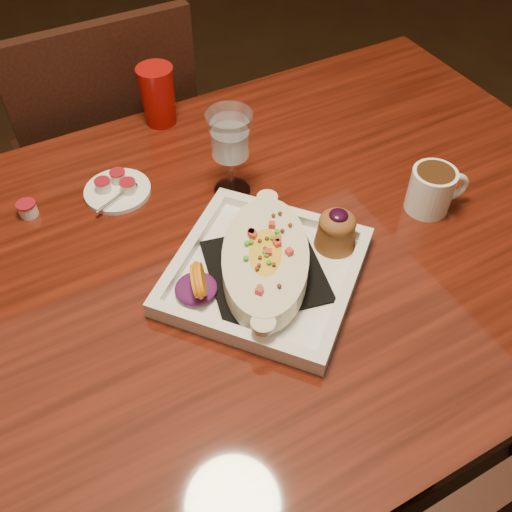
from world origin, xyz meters
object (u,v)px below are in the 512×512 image
chair_far (112,163)px  coffee_mug (433,188)px  goblet (230,140)px  saucer (117,189)px  plate (270,262)px  table (215,298)px  red_tumbler (158,96)px

chair_far → coffee_mug: chair_far is taller
goblet → saucer: 0.23m
coffee_mug → plate: bearing=-163.3°
plate → saucer: bearing=76.2°
coffee_mug → saucer: coffee_mug is taller
table → saucer: (-0.08, 0.23, 0.11)m
saucer → red_tumbler: size_ratio=0.99×
chair_far → saucer: (-0.08, -0.40, 0.25)m
plate → saucer: 0.34m
plate → saucer: plate is taller
saucer → goblet: bearing=-27.3°
table → chair_far: chair_far is taller
chair_far → coffee_mug: bearing=119.4°
coffee_mug → red_tumbler: bearing=140.1°
plate → coffee_mug: (0.32, 0.00, 0.01)m
table → goblet: bearing=51.8°
table → plate: size_ratio=3.85×
coffee_mug → red_tumbler: size_ratio=0.88×
coffee_mug → saucer: 0.56m
goblet → table: bearing=-128.2°
table → red_tumbler: (0.08, 0.40, 0.16)m
plate → coffee_mug: size_ratio=3.65×
coffee_mug → red_tumbler: 0.56m
coffee_mug → saucer: (-0.47, 0.30, -0.03)m
chair_far → red_tumbler: (0.08, -0.23, 0.30)m
plate → goblet: (0.04, 0.21, 0.08)m
table → saucer: size_ratio=12.54×
table → coffee_mug: 0.42m
red_tumbler → goblet: bearing=-83.4°
table → saucer: 0.27m
chair_far → red_tumbler: bearing=108.5°
goblet → red_tumbler: 0.27m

